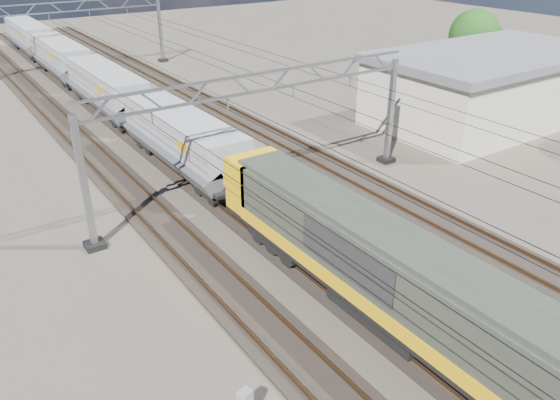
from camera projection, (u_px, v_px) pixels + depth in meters
ground at (305, 227)px, 27.80m from camera, size 160.00×160.00×0.00m
track_outer_west at (199, 262)px, 24.75m from camera, size 2.60×140.00×0.30m
track_loco at (273, 237)px, 26.76m from camera, size 2.60×140.00×0.30m
track_inner_east at (336, 215)px, 28.77m from camera, size 2.60×140.00×0.30m
track_outer_east at (391, 196)px, 30.78m from camera, size 2.60×140.00×0.30m
catenary_gantry_mid at (262, 132)px, 29.01m from camera, size 19.90×0.90×7.11m
catenary_gantry_far at (73, 34)px, 55.65m from camera, size 19.90×0.90×7.11m
overhead_wires at (224, 82)px, 31.15m from camera, size 12.03×140.00×0.53m
locomotive at (390, 273)px, 19.97m from camera, size 2.76×21.10×3.62m
hopper_wagon_lead at (183, 138)px, 33.11m from camera, size 3.38×13.00×3.25m
hopper_wagon_mid at (107, 87)px, 43.61m from camera, size 3.38×13.00×3.25m
hopper_wagon_third at (60, 56)px, 54.12m from camera, size 3.38×13.00×3.25m
hopper_wagon_fourth at (29, 35)px, 64.62m from camera, size 3.38×13.00×3.25m
trackside_cabinet at (245, 400)px, 16.30m from camera, size 0.53×0.46×1.33m
industrial_shed at (489, 86)px, 42.08m from camera, size 18.60×10.60×5.40m
tree_far at (478, 37)px, 51.24m from camera, size 5.21×4.81×7.02m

